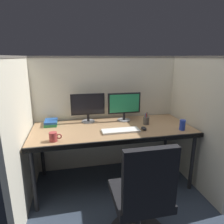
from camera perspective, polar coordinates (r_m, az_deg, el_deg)
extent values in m
plane|color=#2D3847|center=(2.52, 1.81, -22.87)|extent=(8.00, 8.00, 0.00)
cube|color=beige|center=(2.81, -1.69, -0.74)|extent=(2.20, 0.05, 1.55)
cube|color=#605B56|center=(2.70, -1.82, 15.51)|extent=(2.21, 0.06, 0.02)
cube|color=beige|center=(2.31, -24.17, -5.83)|extent=(0.05, 1.40, 1.55)
cube|color=#605B56|center=(2.17, -26.52, 13.94)|extent=(0.06, 1.41, 0.02)
cube|color=beige|center=(2.70, 21.89, -2.62)|extent=(0.05, 1.40, 1.55)
cube|color=#605B56|center=(2.58, 23.69, 14.26)|extent=(0.06, 1.41, 0.02)
cube|color=#997551|center=(2.42, 0.25, -4.89)|extent=(1.90, 0.80, 0.04)
cube|color=black|center=(2.07, 2.58, -8.60)|extent=(1.90, 0.02, 0.05)
cylinder|color=black|center=(2.27, -21.45, -18.02)|extent=(0.04, 0.04, 0.70)
cylinder|color=black|center=(2.62, 21.92, -13.27)|extent=(0.04, 0.04, 0.70)
cylinder|color=black|center=(2.85, -19.38, -10.56)|extent=(0.04, 0.04, 0.70)
cylinder|color=black|center=(3.14, 15.07, -7.74)|extent=(0.04, 0.04, 0.70)
cylinder|color=black|center=(1.96, 7.53, -28.26)|extent=(0.04, 0.04, 0.43)
cube|color=black|center=(1.80, 7.83, -22.54)|extent=(0.44, 0.44, 0.07)
cube|color=black|center=(1.49, 10.83, -18.48)|extent=(0.40, 0.06, 0.48)
cylinder|color=gray|center=(2.63, -6.79, -2.69)|extent=(0.17, 0.17, 0.01)
cylinder|color=black|center=(2.61, -6.82, -1.60)|extent=(0.03, 0.03, 0.09)
cube|color=black|center=(2.56, -6.95, 2.25)|extent=(0.43, 0.03, 0.27)
cube|color=black|center=(2.55, -6.91, 2.16)|extent=(0.39, 0.01, 0.23)
cylinder|color=gray|center=(2.67, 3.43, -2.29)|extent=(0.17, 0.17, 0.01)
cylinder|color=black|center=(2.65, 3.44, -1.22)|extent=(0.03, 0.03, 0.09)
cube|color=black|center=(2.61, 3.51, 2.57)|extent=(0.43, 0.03, 0.27)
cube|color=#268C59|center=(2.59, 3.61, 2.48)|extent=(0.39, 0.01, 0.23)
cube|color=silver|center=(2.28, 2.49, -5.35)|extent=(0.43, 0.15, 0.02)
ellipsoid|color=black|center=(2.36, 9.09, -4.66)|extent=(0.06, 0.10, 0.03)
cylinder|color=#59595B|center=(2.37, 8.95, -4.22)|extent=(0.01, 0.01, 0.01)
cylinder|color=#4C4742|center=(2.54, 9.74, -2.46)|extent=(0.08, 0.08, 0.09)
cylinder|color=red|center=(2.52, 9.77, -1.90)|extent=(0.01, 0.01, 0.14)
cylinder|color=#263FB2|center=(2.54, 9.52, -1.82)|extent=(0.01, 0.01, 0.13)
cylinder|color=black|center=(2.52, 9.93, -1.69)|extent=(0.01, 0.01, 0.15)
cylinder|color=#263FB2|center=(2.45, 19.49, -3.52)|extent=(0.07, 0.07, 0.12)
cube|color=#26723F|center=(2.60, -17.08, -3.22)|extent=(0.15, 0.21, 0.03)
cube|color=#1E478C|center=(2.60, -17.07, -2.54)|extent=(0.15, 0.21, 0.03)
cylinder|color=#993333|center=(2.10, -16.48, -6.82)|extent=(0.08, 0.08, 0.09)
torus|color=#993333|center=(2.09, -14.89, -6.74)|extent=(0.06, 0.01, 0.06)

